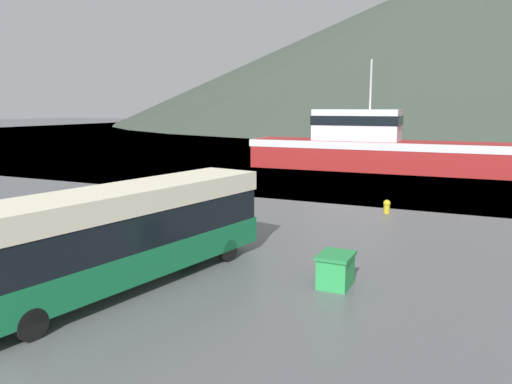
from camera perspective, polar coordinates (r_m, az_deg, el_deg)
name	(u,v)px	position (r m, az deg, el deg)	size (l,w,h in m)	color
water_surface	(445,128)	(150.74, 20.80, 6.81)	(240.00, 240.00, 0.00)	#3D5160
hill_backdrop	(439,51)	(206.44, 20.15, 14.93)	(239.57, 239.57, 53.56)	#333D33
tour_bus	(125,231)	(17.48, -14.69, -4.38)	(4.53, 12.22, 3.43)	#146B3D
delivery_van	(50,224)	(22.53, -22.45, -3.36)	(2.96, 5.70, 2.40)	silver
fishing_boat	(377,148)	(49.43, 13.66, 4.95)	(25.80, 5.78, 10.47)	maroon
storage_bin	(336,270)	(17.46, 9.09, -8.76)	(1.11, 1.44, 1.15)	green
small_boat	(409,166)	(50.83, 17.07, 2.90)	(6.06, 5.89, 0.82)	#19234C
mooring_bollard	(387,206)	(29.77, 14.72, -1.56)	(0.41, 0.41, 0.79)	#B29919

